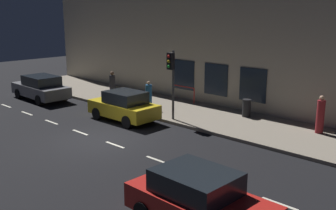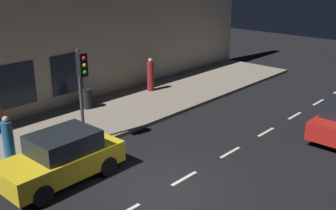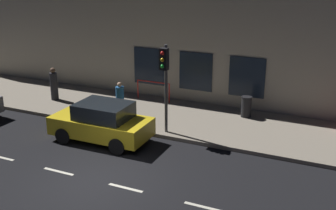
{
  "view_description": "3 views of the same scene",
  "coord_description": "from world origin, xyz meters",
  "views": [
    {
      "loc": [
        -10.27,
        -13.92,
        5.69
      ],
      "look_at": [
        2.73,
        -1.57,
        1.39
      ],
      "focal_mm": 42.68,
      "sensor_mm": 36.0,
      "label": 1
    },
    {
      "loc": [
        -7.39,
        7.86,
        6.47
      ],
      "look_at": [
        1.62,
        -2.0,
        1.87
      ],
      "focal_mm": 43.29,
      "sensor_mm": 36.0,
      "label": 2
    },
    {
      "loc": [
        -10.19,
        -7.18,
        6.78
      ],
      "look_at": [
        2.85,
        -1.14,
        1.88
      ],
      "focal_mm": 45.85,
      "sensor_mm": 36.0,
      "label": 3
    }
  ],
  "objects": [
    {
      "name": "lane_centre_line",
      "position": [
        0.0,
        -1.0,
        0.0
      ],
      "size": [
        0.12,
        27.2,
        0.01
      ],
      "color": "beige",
      "rests_on": "ground"
    },
    {
      "name": "trash_bin",
      "position": [
        7.47,
        -2.81,
        0.62
      ],
      "size": [
        0.47,
        0.47,
        0.93
      ],
      "color": "black",
      "rests_on": "sidewalk"
    },
    {
      "name": "traffic_light",
      "position": [
        4.27,
        -0.34,
        2.69
      ],
      "size": [
        0.47,
        0.32,
        3.56
      ],
      "color": "#424244",
      "rests_on": "sidewalk"
    },
    {
      "name": "sidewalk",
      "position": [
        6.25,
        0.0,
        0.07
      ],
      "size": [
        4.5,
        32.0,
        0.15
      ],
      "color": "gray",
      "rests_on": "ground"
    },
    {
      "name": "pedestrian_2",
      "position": [
        5.12,
        2.23,
        0.88
      ],
      "size": [
        0.51,
        0.51,
        1.59
      ],
      "rotation": [
        0.0,
        0.0,
        5.42
      ],
      "color": "#1E5189",
      "rests_on": "sidewalk"
    },
    {
      "name": "parked_car_0",
      "position": [
        2.8,
        1.66,
        0.79
      ],
      "size": [
        1.89,
        3.89,
        1.58
      ],
      "rotation": [
        0.0,
        0.0,
        0.01
      ],
      "color": "gold",
      "rests_on": "ground"
    },
    {
      "name": "building_facade",
      "position": [
        8.8,
        0.0,
        3.86
      ],
      "size": [
        0.65,
        32.0,
        7.73
      ],
      "color": "#B2A893",
      "rests_on": "ground"
    },
    {
      "name": "pedestrian_0",
      "position": [
        7.3,
        -6.84,
        0.96
      ],
      "size": [
        0.46,
        0.46,
        1.76
      ],
      "rotation": [
        0.0,
        0.0,
        2.82
      ],
      "color": "maroon",
      "rests_on": "sidewalk"
    },
    {
      "name": "ground_plane",
      "position": [
        0.0,
        0.0,
        0.0
      ],
      "size": [
        60.0,
        60.0,
        0.0
      ],
      "primitive_type": "plane",
      "color": "black"
    }
  ]
}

